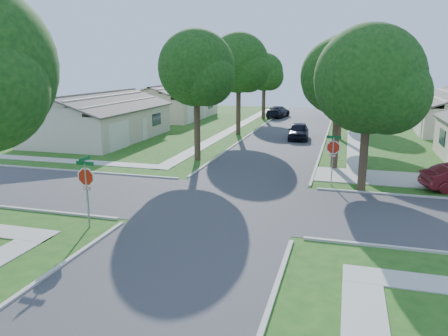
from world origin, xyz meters
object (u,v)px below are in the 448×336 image
tree_e_mid (343,68)px  car_curb_west (278,112)px  stop_sign_sw (86,180)px  house_nw_near (100,122)px  tree_w_far (265,74)px  house_nw_far (173,106)px  tree_e_far (345,70)px  car_curb_east (299,131)px  tree_ne_corner (370,84)px  tree_w_near (197,72)px  tree_e_near (340,80)px  stop_sign_ne (333,150)px  tree_w_mid (239,66)px

tree_e_mid → car_curb_west: size_ratio=1.83×
stop_sign_sw → house_nw_near: size_ratio=0.22×
tree_w_far → house_nw_far: 12.19m
tree_e_far → car_curb_east: bearing=-104.1°
house_nw_far → tree_ne_corner: bearing=-51.2°
tree_e_far → tree_w_far: bearing=-180.0°
tree_e_mid → tree_w_near: size_ratio=1.03×
tree_e_far → tree_ne_corner: (1.61, -29.80, -0.39)m
tree_w_far → car_curb_east: 16.03m
stop_sign_sw → tree_e_near: size_ratio=0.36×
tree_e_near → tree_w_near: size_ratio=0.92×
tree_e_near → house_nw_near: size_ratio=0.61×
stop_sign_ne → car_curb_east: (-3.50, 15.16, -1.28)m
stop_sign_ne → tree_ne_corner: bearing=-16.6°
tree_w_near → stop_sign_ne: bearing=-24.7°
tree_w_near → tree_e_near: bearing=-0.0°
stop_sign_ne → tree_ne_corner: (1.66, -0.49, 3.56)m
tree_w_near → tree_w_mid: size_ratio=0.94×
stop_sign_ne → tree_e_far: 29.57m
tree_e_mid → tree_e_far: tree_e_mid is taller
tree_e_far → house_nw_far: (-20.75, -2.01, -4.46)m
tree_e_near → tree_w_far: 26.71m
tree_w_near → stop_sign_sw: bearing=-90.2°
stop_sign_sw → tree_e_mid: bearing=69.8°
house_nw_far → car_curb_west: size_ratio=2.70×
stop_sign_sw → tree_w_mid: tree_w_mid is taller
stop_sign_sw → tree_e_far: tree_e_far is taller
tree_w_near → tree_ne_corner: bearing=-23.6°
stop_sign_ne → tree_e_near: 5.62m
stop_sign_sw → tree_e_near: (9.45, 13.71, 3.61)m
stop_sign_sw → car_curb_east: (5.90, 24.56, -1.28)m
stop_sign_ne → house_nw_far: size_ratio=0.22×
tree_w_mid → car_curb_west: 16.23m
tree_e_near → car_curb_east: 12.43m
house_nw_far → car_curb_west: 13.46m
stop_sign_ne → car_curb_east: stop_sign_ne is taller
tree_ne_corner → stop_sign_ne: bearing=163.4°
tree_e_mid → tree_w_near: tree_e_mid is taller
tree_w_mid → car_curb_east: size_ratio=2.18×
car_curb_west → tree_w_near: bearing=94.8°
tree_ne_corner → tree_e_mid: bearing=95.4°
car_curb_east → car_curb_west: 16.84m
tree_w_near → car_curb_east: (5.84, 10.86, -5.37)m
tree_e_mid → tree_ne_corner: size_ratio=1.06×
tree_ne_corner → tree_e_far: bearing=93.1°
tree_w_near → tree_ne_corner: 12.02m
tree_e_far → tree_w_near: tree_w_near is taller
stop_sign_ne → tree_w_far: size_ratio=0.37×
tree_ne_corner → car_curb_west: (-9.56, 31.91, -4.86)m
stop_sign_ne → tree_w_mid: size_ratio=0.31×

